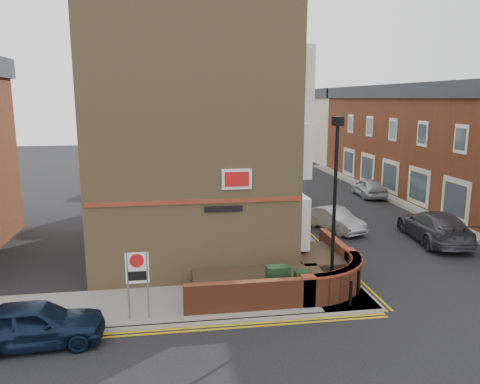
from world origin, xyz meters
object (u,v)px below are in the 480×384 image
Objects in this scene: zone_sign at (137,273)px; silver_car_near at (335,219)px; lamppost at (334,208)px; utility_cabinet_large at (278,283)px; navy_hatchback at (34,324)px.

zone_sign reaches higher than silver_car_near.
silver_car_near is (9.83, 9.15, -1.03)m from zone_sign.
lamppost is 5.25× the size of utility_cabinet_large.
utility_cabinet_large is 0.55× the size of zone_sign.
silver_car_near is at bearing 69.10° from lamppost.
utility_cabinet_large is 9.80m from silver_car_near.
navy_hatchback reaches higher than silver_car_near.
navy_hatchback is (-7.58, -1.80, -0.06)m from utility_cabinet_large.
lamppost is at bearing -130.91° from silver_car_near.
zone_sign is at bearing -74.05° from navy_hatchback.
lamppost is 6.85m from zone_sign.
zone_sign is 3.20m from navy_hatchback.
utility_cabinet_large is at bearing 176.99° from lamppost.
silver_car_near is at bearing 42.97° from zone_sign.
zone_sign is 0.56× the size of navy_hatchback.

